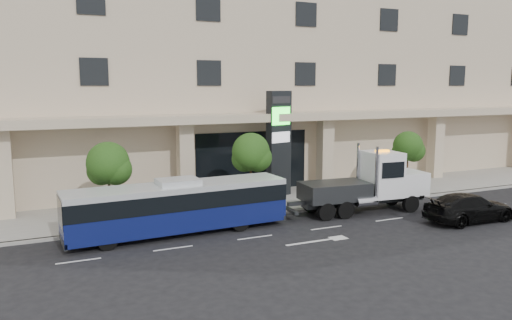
# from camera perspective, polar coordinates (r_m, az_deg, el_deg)

# --- Properties ---
(ground) EXTENTS (120.00, 120.00, 0.00)m
(ground) POSITION_cam_1_polar(r_m,az_deg,el_deg) (27.20, 6.36, -6.91)
(ground) COLOR black
(ground) RESTS_ON ground
(sidewalk) EXTENTS (120.00, 6.00, 0.15)m
(sidewalk) POSITION_cam_1_polar(r_m,az_deg,el_deg) (31.46, 1.76, -4.61)
(sidewalk) COLOR gray
(sidewalk) RESTS_ON ground
(curb) EXTENTS (120.00, 0.30, 0.15)m
(curb) POSITION_cam_1_polar(r_m,az_deg,el_deg) (28.87, 4.35, -5.83)
(curb) COLOR gray
(curb) RESTS_ON ground
(convention_center) EXTENTS (60.00, 17.60, 20.00)m
(convention_center) POSITION_cam_1_polar(r_m,az_deg,el_deg) (40.38, -4.76, 12.39)
(convention_center) COLOR #C9B397
(convention_center) RESTS_ON ground
(tree_left) EXTENTS (2.27, 2.20, 4.22)m
(tree_left) POSITION_cam_1_polar(r_m,az_deg,el_deg) (26.71, -16.48, -0.67)
(tree_left) COLOR #422B19
(tree_left) RESTS_ON sidewalk
(tree_mid) EXTENTS (2.28, 2.20, 4.38)m
(tree_mid) POSITION_cam_1_polar(r_m,az_deg,el_deg) (28.81, -0.54, 0.63)
(tree_mid) COLOR #422B19
(tree_mid) RESTS_ON sidewalk
(tree_right) EXTENTS (2.10, 2.00, 4.04)m
(tree_right) POSITION_cam_1_polar(r_m,az_deg,el_deg) (35.00, 17.01, 1.28)
(tree_right) COLOR #422B19
(tree_right) RESTS_ON sidewalk
(city_bus) EXTENTS (10.93, 2.82, 2.74)m
(city_bus) POSITION_cam_1_polar(r_m,az_deg,el_deg) (24.67, -8.86, -5.22)
(city_bus) COLOR black
(city_bus) RESTS_ON ground
(tow_truck) EXTENTS (8.60, 2.65, 3.90)m
(tow_truck) POSITION_cam_1_polar(r_m,az_deg,el_deg) (29.34, 12.86, -2.72)
(tow_truck) COLOR #2D3033
(tow_truck) RESTS_ON ground
(black_sedan) EXTENTS (5.26, 2.15, 1.52)m
(black_sedan) POSITION_cam_1_polar(r_m,az_deg,el_deg) (29.05, 23.16, -5.01)
(black_sedan) COLOR black
(black_sedan) RESTS_ON ground
(signage_pylon) EXTENTS (1.77, 1.02, 6.74)m
(signage_pylon) POSITION_cam_1_polar(r_m,az_deg,el_deg) (31.96, 2.62, 1.95)
(signage_pylon) COLOR black
(signage_pylon) RESTS_ON sidewalk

